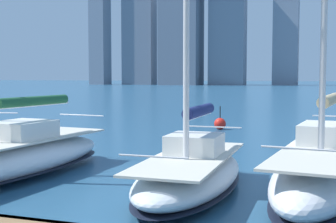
{
  "coord_description": "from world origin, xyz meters",
  "views": [
    {
      "loc": [
        -4.32,
        5.74,
        3.19
      ],
      "look_at": [
        -0.09,
        -6.61,
        2.2
      ],
      "focal_mm": 50.0,
      "sensor_mm": 36.0,
      "label": 1
    }
  ],
  "objects_px": {
    "sailboat_navy": "(191,169)",
    "sailboat_forest": "(12,156)",
    "channel_buoy": "(220,124)",
    "sailboat_tan": "(324,168)"
  },
  "relations": [
    {
      "from": "sailboat_navy",
      "to": "sailboat_forest",
      "type": "xyz_separation_m",
      "value": [
        5.91,
        -0.08,
        0.01
      ]
    },
    {
      "from": "sailboat_forest",
      "to": "channel_buoy",
      "type": "relative_size",
      "value": 6.93
    },
    {
      "from": "sailboat_tan",
      "to": "channel_buoy",
      "type": "xyz_separation_m",
      "value": [
        5.99,
        -14.27,
        -0.39
      ]
    },
    {
      "from": "sailboat_navy",
      "to": "channel_buoy",
      "type": "xyz_separation_m",
      "value": [
        2.57,
        -15.14,
        -0.3
      ]
    },
    {
      "from": "sailboat_forest",
      "to": "sailboat_tan",
      "type": "bearing_deg",
      "value": -175.13
    },
    {
      "from": "sailboat_navy",
      "to": "sailboat_tan",
      "type": "bearing_deg",
      "value": -165.66
    },
    {
      "from": "sailboat_tan",
      "to": "sailboat_forest",
      "type": "relative_size",
      "value": 1.01
    },
    {
      "from": "sailboat_navy",
      "to": "channel_buoy",
      "type": "bearing_deg",
      "value": -80.37
    },
    {
      "from": "sailboat_tan",
      "to": "channel_buoy",
      "type": "relative_size",
      "value": 7.03
    },
    {
      "from": "channel_buoy",
      "to": "sailboat_forest",
      "type": "bearing_deg",
      "value": 77.5
    }
  ]
}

